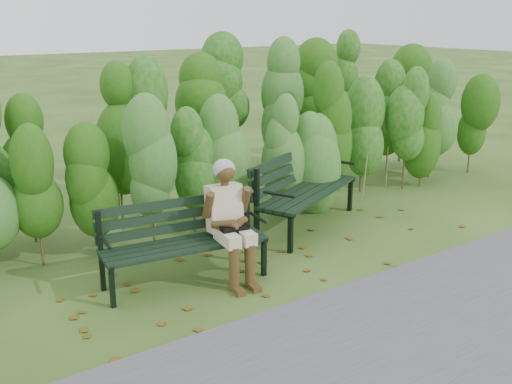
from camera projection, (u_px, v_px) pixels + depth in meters
ground at (273, 261)px, 6.91m from camera, size 80.00×80.00×0.00m
footpath at (425, 343)px, 5.18m from camera, size 60.00×2.50×0.01m
hedge_band at (191, 129)px, 8.02m from camera, size 11.04×1.67×2.42m
leaf_litter at (246, 272)px, 6.62m from camera, size 6.03×2.09×0.01m
bench_left at (181, 235)px, 6.29m from camera, size 1.79×0.80×0.86m
bench_right at (301, 184)px, 7.93m from camera, size 2.04×1.38×0.98m
seated_woman at (229, 214)px, 6.28m from camera, size 0.54×0.79×1.29m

